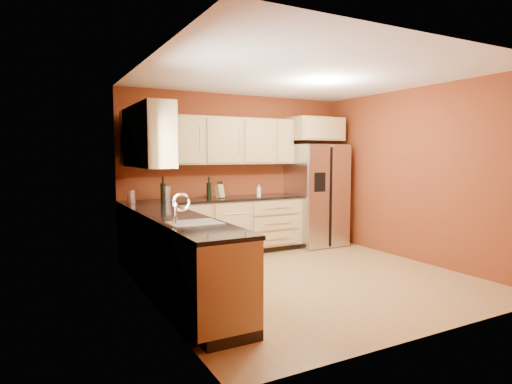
% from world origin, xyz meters
% --- Properties ---
extents(floor, '(4.00, 4.00, 0.00)m').
position_xyz_m(floor, '(0.00, 0.00, 0.00)').
color(floor, '#A88041').
rests_on(floor, ground).
extents(ceiling, '(4.00, 4.00, 0.00)m').
position_xyz_m(ceiling, '(0.00, 0.00, 2.60)').
color(ceiling, white).
rests_on(ceiling, wall_back).
extents(wall_back, '(4.00, 0.04, 2.60)m').
position_xyz_m(wall_back, '(0.00, 2.00, 1.30)').
color(wall_back, maroon).
rests_on(wall_back, floor).
extents(wall_front, '(4.00, 0.04, 2.60)m').
position_xyz_m(wall_front, '(0.00, -2.00, 1.30)').
color(wall_front, maroon).
rests_on(wall_front, floor).
extents(wall_left, '(0.04, 4.00, 2.60)m').
position_xyz_m(wall_left, '(-2.00, 0.00, 1.30)').
color(wall_left, maroon).
rests_on(wall_left, floor).
extents(wall_right, '(0.04, 4.00, 2.60)m').
position_xyz_m(wall_right, '(2.00, 0.00, 1.30)').
color(wall_right, maroon).
rests_on(wall_right, floor).
extents(base_cabinets_back, '(2.90, 0.60, 0.88)m').
position_xyz_m(base_cabinets_back, '(-0.55, 1.70, 0.44)').
color(base_cabinets_back, '#A0844D').
rests_on(base_cabinets_back, floor).
extents(base_cabinets_left, '(0.60, 2.80, 0.88)m').
position_xyz_m(base_cabinets_left, '(-1.70, 0.00, 0.44)').
color(base_cabinets_left, '#A0844D').
rests_on(base_cabinets_left, floor).
extents(countertop_back, '(2.90, 0.62, 0.04)m').
position_xyz_m(countertop_back, '(-0.55, 1.69, 0.90)').
color(countertop_back, black).
rests_on(countertop_back, base_cabinets_back).
extents(countertop_left, '(0.62, 2.80, 0.04)m').
position_xyz_m(countertop_left, '(-1.69, 0.00, 0.90)').
color(countertop_left, black).
rests_on(countertop_left, base_cabinets_left).
extents(upper_cabinets_back, '(2.30, 0.33, 0.75)m').
position_xyz_m(upper_cabinets_back, '(-0.25, 1.83, 1.83)').
color(upper_cabinets_back, '#A0844D').
rests_on(upper_cabinets_back, wall_back).
extents(upper_cabinets_left, '(0.33, 1.35, 0.75)m').
position_xyz_m(upper_cabinets_left, '(-1.83, 0.72, 1.83)').
color(upper_cabinets_left, '#A0844D').
rests_on(upper_cabinets_left, wall_left).
extents(corner_upper_cabinet, '(0.67, 0.67, 0.75)m').
position_xyz_m(corner_upper_cabinet, '(-1.67, 1.67, 1.83)').
color(corner_upper_cabinet, '#A0844D').
rests_on(corner_upper_cabinet, wall_back).
extents(over_fridge_cabinet, '(0.92, 0.60, 0.40)m').
position_xyz_m(over_fridge_cabinet, '(1.35, 1.70, 2.05)').
color(over_fridge_cabinet, '#A0844D').
rests_on(over_fridge_cabinet, wall_back).
extents(refrigerator, '(0.90, 0.75, 1.78)m').
position_xyz_m(refrigerator, '(1.35, 1.62, 0.89)').
color(refrigerator, silver).
rests_on(refrigerator, floor).
extents(window, '(0.03, 0.90, 1.00)m').
position_xyz_m(window, '(-1.98, -0.50, 1.55)').
color(window, white).
rests_on(window, wall_left).
extents(sink_faucet, '(0.50, 0.42, 0.30)m').
position_xyz_m(sink_faucet, '(-1.69, -0.50, 1.07)').
color(sink_faucet, silver).
rests_on(sink_faucet, countertop_left).
extents(canister_left, '(0.13, 0.13, 0.18)m').
position_xyz_m(canister_left, '(-1.85, 1.67, 1.01)').
color(canister_left, silver).
rests_on(canister_left, countertop_back).
extents(canister_right, '(0.14, 0.14, 0.21)m').
position_xyz_m(canister_right, '(-1.31, 1.73, 1.03)').
color(canister_right, silver).
rests_on(canister_right, countertop_back).
extents(wine_bottle_a, '(0.09, 0.09, 0.34)m').
position_xyz_m(wine_bottle_a, '(-0.66, 1.68, 1.09)').
color(wine_bottle_a, black).
rests_on(wine_bottle_a, countertop_back).
extents(wine_bottle_b, '(0.11, 0.11, 0.36)m').
position_xyz_m(wine_bottle_b, '(-1.37, 1.72, 1.10)').
color(wine_bottle_b, black).
rests_on(wine_bottle_b, countertop_back).
extents(knife_block, '(0.13, 0.13, 0.21)m').
position_xyz_m(knife_block, '(-0.47, 1.70, 1.03)').
color(knife_block, '#A68B50').
rests_on(knife_block, countertop_back).
extents(soap_dispenser, '(0.09, 0.09, 0.19)m').
position_xyz_m(soap_dispenser, '(0.19, 1.62, 1.02)').
color(soap_dispenser, white).
rests_on(soap_dispenser, countertop_back).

